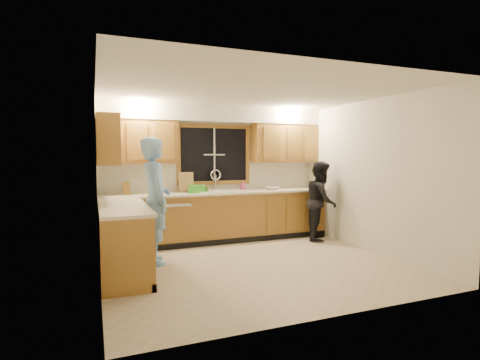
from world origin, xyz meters
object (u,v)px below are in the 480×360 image
Objects in this scene: man at (155,200)px; bowl at (272,188)px; dishwasher at (174,222)px; knife_block at (126,188)px; sink at (219,195)px; woman at (321,201)px; dish_crate at (197,189)px; soap_bottle at (243,185)px; stove at (126,249)px.

bowl is at bearing -72.16° from man.
dishwasher is 3.82× the size of knife_block.
sink is 1.92m from woman.
sink is at bearing 5.07° from dish_crate.
soap_bottle is at bearing 11.52° from dish_crate.
stove is at bearing -117.69° from dishwasher.
man is 2.16m from soap_bottle.
dishwasher is (-0.85, -0.01, -0.45)m from sink.
man reaches higher than woman.
stove is 2.31m from dish_crate.
woman is 3.54m from knife_block.
woman is (3.14, 0.38, -0.19)m from man.
man is at bearing -158.61° from bowl.
woman reaches higher than knife_block.
stove is 0.48× the size of man.
knife_block is 0.73× the size of dish_crate.
dishwasher is 0.91× the size of stove.
dish_crate is (0.88, 0.93, 0.06)m from man.
dishwasher is 3.39× the size of bowl.
woman is at bearing -12.08° from dishwasher.
sink is 1.63m from man.
knife_block reaches higher than bowl.
sink is at bearing -163.43° from soap_bottle.
knife_block is (-3.46, 0.68, 0.29)m from woman.
stove is at bearing -127.42° from dish_crate.
bowl is at bearing -1.85° from sink.
knife_block is at bearing 176.74° from sink.
sink is 0.57m from soap_bottle.
soap_bottle is at bearing 160.46° from bowl.
man reaches higher than dish_crate.
dishwasher is at bearing 115.84° from woman.
woman is (1.83, -0.59, -0.13)m from sink.
soap_bottle reaches higher than bowl.
sink is at bearing 178.15° from bowl.
sink is 1.08m from bowl.
soap_bottle reaches higher than dishwasher.
dish_crate is (0.42, -0.02, 0.58)m from dishwasher.
knife_block is (-0.32, 1.06, 0.10)m from man.
dishwasher is at bearing 176.73° from dish_crate.
stove is 2.01m from knife_block.
bowl is (1.07, -0.03, 0.08)m from sink.
sink reaches higher than knife_block.
knife_block is 2.71m from bowl.
bowl is (1.92, -0.02, 0.54)m from dishwasher.
sink is 0.58× the size of woman.
man is at bearing -148.54° from soap_bottle.
stove is (-0.95, -1.81, 0.04)m from dishwasher.
man is 8.67× the size of knife_block.
knife_block is 0.89× the size of bowl.
knife_block reaches higher than stove.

